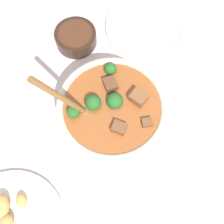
{
  "coord_description": "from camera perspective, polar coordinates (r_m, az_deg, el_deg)",
  "views": [
    {
      "loc": [
        -0.24,
        0.07,
        0.72
      ],
      "look_at": [
        0.0,
        0.0,
        0.07
      ],
      "focal_mm": 50.0,
      "sensor_mm": 36.0,
      "label": 1
    }
  ],
  "objects": [
    {
      "name": "ground_plane",
      "position": [
        0.77,
        0.0,
        -1.97
      ],
      "size": [
        4.0,
        4.0,
        0.0
      ],
      "primitive_type": "plane",
      "color": "silver"
    },
    {
      "name": "empty_plate",
      "position": [
        0.9,
        6.34,
        15.48
      ],
      "size": [
        0.23,
        0.23,
        0.02
      ],
      "color": "silver",
      "rests_on": "ground_plane"
    },
    {
      "name": "condiment_bowl",
      "position": [
        0.86,
        -6.64,
        13.44
      ],
      "size": [
        0.11,
        0.11,
        0.04
      ],
      "color": "black",
      "rests_on": "ground_plane"
    },
    {
      "name": "stew_bowl",
      "position": [
        0.71,
        -0.04,
        -0.2
      ],
      "size": [
        0.24,
        0.26,
        0.28
      ],
      "color": "beige",
      "rests_on": "ground_plane"
    }
  ]
}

